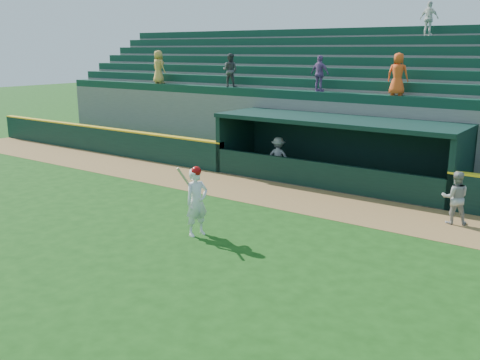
% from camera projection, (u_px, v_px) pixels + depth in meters
% --- Properties ---
extents(ground, '(120.00, 120.00, 0.00)m').
position_uv_depth(ground, '(205.00, 238.00, 14.43)').
color(ground, '#164210').
rests_on(ground, ground).
extents(warning_track, '(40.00, 3.00, 0.01)m').
position_uv_depth(warning_track, '(296.00, 198.00, 18.29)').
color(warning_track, olive).
rests_on(warning_track, ground).
extents(field_wall_left, '(15.50, 0.30, 1.20)m').
position_uv_depth(field_wall_left, '(98.00, 140.00, 26.42)').
color(field_wall_left, black).
rests_on(field_wall_left, ground).
extents(wall_stripe_left, '(15.50, 0.32, 0.06)m').
position_uv_depth(wall_stripe_left, '(97.00, 127.00, 26.27)').
color(wall_stripe_left, yellow).
rests_on(wall_stripe_left, field_wall_left).
extents(dugout_player_front, '(0.93, 0.84, 1.57)m').
position_uv_depth(dugout_player_front, '(455.00, 198.00, 15.46)').
color(dugout_player_front, '#9E9E99').
rests_on(dugout_player_front, ground).
extents(dugout_player_inside, '(1.14, 0.86, 1.56)m').
position_uv_depth(dugout_player_inside, '(278.00, 157.00, 21.40)').
color(dugout_player_inside, '#ABABA6').
rests_on(dugout_player_inside, ground).
extents(dugout, '(9.40, 2.80, 2.46)m').
position_uv_depth(dugout, '(338.00, 146.00, 20.41)').
color(dugout, slate).
rests_on(dugout, ground).
extents(stands, '(34.50, 6.29, 7.62)m').
position_uv_depth(stands, '(385.00, 109.00, 23.73)').
color(stands, slate).
rests_on(stands, ground).
extents(batter_at_plate, '(0.63, 0.85, 1.95)m').
position_uv_depth(batter_at_plate, '(197.00, 201.00, 14.46)').
color(batter_at_plate, white).
rests_on(batter_at_plate, ground).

